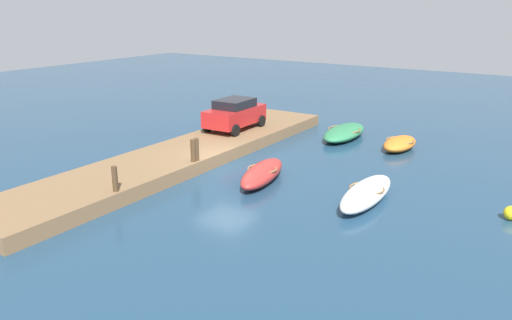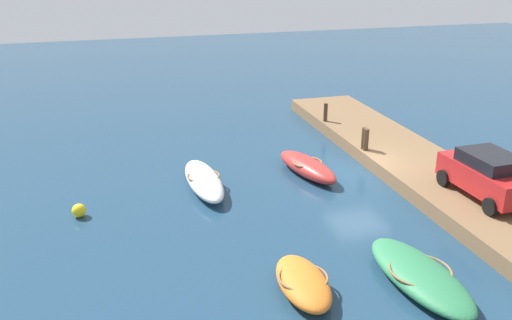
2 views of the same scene
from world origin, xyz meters
name	(u,v)px [view 1 (image 1 of 2)]	position (x,y,z in m)	size (l,w,h in m)	color
ground_plane	(226,170)	(0.00, 0.00, 0.00)	(84.00, 84.00, 0.00)	navy
dock_platform	(186,155)	(0.00, -2.43, 0.30)	(21.00, 3.79, 0.61)	brown
motorboat_green	(344,132)	(-8.32, 2.19, 0.34)	(4.58, 2.04, 0.67)	#2D7A4C
dinghy_orange	(400,143)	(-7.69, 5.60, 0.34)	(2.94, 1.50, 0.66)	orange
rowboat_white	(366,193)	(0.29, 6.93, 0.38)	(4.42, 1.43, 0.74)	white
rowboat_red	(262,173)	(0.49, 2.30, 0.39)	(4.13, 2.05, 0.76)	#B72D28
mooring_post_west	(196,149)	(1.13, -0.78, 1.12)	(0.24, 0.24, 1.03)	#47331E
mooring_post_mid_west	(193,150)	(1.34, -0.78, 1.11)	(0.23, 0.23, 1.02)	#47331E
mooring_post_mid_east	(115,179)	(5.84, -0.78, 1.09)	(0.21, 0.21, 0.98)	#47331E
parked_car	(235,114)	(-4.66, -2.81, 1.49)	(3.85, 2.13, 1.69)	#B21E1E
marker_buoy	(511,213)	(-0.94, 11.83, 0.26)	(0.52, 0.52, 0.52)	yellow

